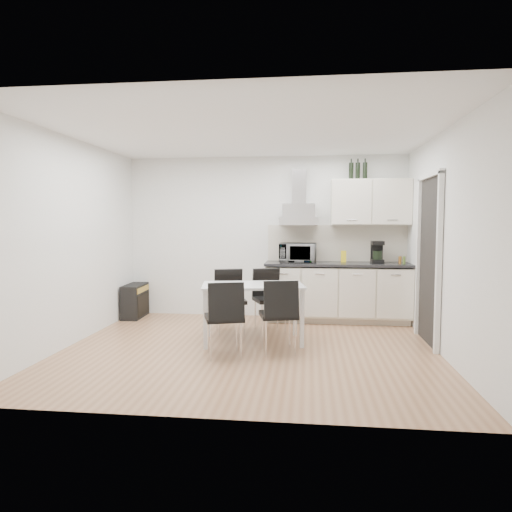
{
  "coord_description": "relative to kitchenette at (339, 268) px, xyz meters",
  "views": [
    {
      "loc": [
        0.71,
        -5.41,
        1.54
      ],
      "look_at": [
        0.02,
        0.52,
        1.1
      ],
      "focal_mm": 32.0,
      "sensor_mm": 36.0,
      "label": 1
    }
  ],
  "objects": [
    {
      "name": "wall_back",
      "position": [
        -1.18,
        0.27,
        0.47
      ],
      "size": [
        4.5,
        0.1,
        2.6
      ],
      "primitive_type": "cube",
      "color": "silver",
      "rests_on": "ground"
    },
    {
      "name": "floor_speaker",
      "position": [
        -1.84,
        0.17,
        -0.67
      ],
      "size": [
        0.24,
        0.22,
        0.32
      ],
      "primitive_type": "cube",
      "rotation": [
        0.0,
        0.0,
        0.29
      ],
      "color": "black",
      "rests_on": "ground"
    },
    {
      "name": "chair_far_left",
      "position": [
        -1.56,
        -0.95,
        -0.39
      ],
      "size": [
        0.57,
        0.61,
        0.88
      ],
      "primitive_type": null,
      "rotation": [
        0.0,
        0.0,
        3.44
      ],
      "color": "black",
      "rests_on": "ground"
    },
    {
      "name": "guitar_amp",
      "position": [
        -3.28,
        -0.08,
        -0.56
      ],
      "size": [
        0.31,
        0.66,
        0.54
      ],
      "rotation": [
        0.0,
        0.0,
        0.05
      ],
      "color": "black",
      "rests_on": "ground"
    },
    {
      "name": "chair_near_left",
      "position": [
        -1.43,
        -2.06,
        -0.39
      ],
      "size": [
        0.57,
        0.61,
        0.88
      ],
      "primitive_type": null,
      "rotation": [
        0.0,
        0.0,
        0.31
      ],
      "color": "black",
      "rests_on": "ground"
    },
    {
      "name": "chair_far_right",
      "position": [
        -1.01,
        -0.79,
        -0.39
      ],
      "size": [
        0.6,
        0.63,
        0.88
      ],
      "primitive_type": null,
      "rotation": [
        0.0,
        0.0,
        3.54
      ],
      "color": "black",
      "rests_on": "ground"
    },
    {
      "name": "ceiling",
      "position": [
        -1.18,
        -1.73,
        1.77
      ],
      "size": [
        4.5,
        4.5,
        0.0
      ],
      "primitive_type": "plane",
      "color": "white",
      "rests_on": "wall_back"
    },
    {
      "name": "wall_right",
      "position": [
        1.07,
        -1.73,
        0.47
      ],
      "size": [
        0.1,
        4.0,
        2.6
      ],
      "primitive_type": "cube",
      "color": "silver",
      "rests_on": "ground"
    },
    {
      "name": "doorway",
      "position": [
        1.03,
        -1.18,
        0.22
      ],
      "size": [
        0.08,
        1.04,
        2.1
      ],
      "primitive_type": "cube",
      "color": "white",
      "rests_on": "ground"
    },
    {
      "name": "wall_front",
      "position": [
        -1.18,
        -3.73,
        0.47
      ],
      "size": [
        4.5,
        0.1,
        2.6
      ],
      "primitive_type": "cube",
      "color": "silver",
      "rests_on": "ground"
    },
    {
      "name": "wall_left",
      "position": [
        -3.43,
        -1.73,
        0.47
      ],
      "size": [
        0.1,
        4.0,
        2.6
      ],
      "primitive_type": "cube",
      "color": "silver",
      "rests_on": "ground"
    },
    {
      "name": "kitchenette",
      "position": [
        0.0,
        0.0,
        0.0
      ],
      "size": [
        2.22,
        0.64,
        2.52
      ],
      "color": "beige",
      "rests_on": "ground"
    },
    {
      "name": "ground",
      "position": [
        -1.18,
        -1.73,
        -0.83
      ],
      "size": [
        4.5,
        4.5,
        0.0
      ],
      "primitive_type": "plane",
      "color": "#A87A58",
      "rests_on": "ground"
    },
    {
      "name": "chair_near_right",
      "position": [
        -0.82,
        -1.83,
        -0.39
      ],
      "size": [
        0.54,
        0.59,
        0.88
      ],
      "primitive_type": null,
      "rotation": [
        0.0,
        0.0,
        0.23
      ],
      "color": "black",
      "rests_on": "ground"
    },
    {
      "name": "dining_table",
      "position": [
        -1.18,
        -1.39,
        -0.17
      ],
      "size": [
        1.38,
        0.94,
        0.75
      ],
      "rotation": [
        0.0,
        0.0,
        0.17
      ],
      "color": "white",
      "rests_on": "ground"
    }
  ]
}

